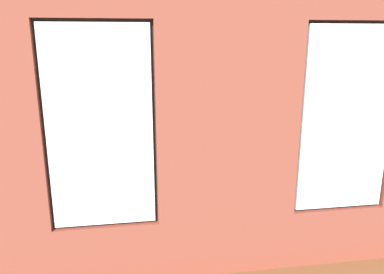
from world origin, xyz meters
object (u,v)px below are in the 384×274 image
(potted_plant_by_left_couch, at_px, (281,139))
(couch_by_window, at_px, (164,217))
(cup_ceramic, at_px, (186,160))
(potted_plant_corner_near_left, at_px, (295,120))
(table_plant_small, at_px, (175,156))
(potted_plant_foreground_right, at_px, (50,128))
(potted_plant_near_tv, at_px, (23,192))
(candle_jar, at_px, (208,156))
(coffee_table, at_px, (186,166))
(potted_plant_between_couches, at_px, (281,179))
(potted_plant_mid_room_small, at_px, (205,145))
(remote_gray, at_px, (161,166))
(media_console, at_px, (4,181))
(potted_plant_beside_window_right, at_px, (3,200))
(couch_left, at_px, (333,159))

(potted_plant_by_left_couch, bearing_deg, couch_by_window, 48.81)
(cup_ceramic, distance_m, potted_plant_corner_near_left, 3.41)
(table_plant_small, relative_size, potted_plant_foreground_right, 0.20)
(potted_plant_near_tv, bearing_deg, couch_by_window, 158.35)
(potted_plant_by_left_couch, bearing_deg, candle_jar, 35.46)
(coffee_table, xyz_separation_m, potted_plant_between_couches, (-0.95, 1.63, 0.34))
(table_plant_small, xyz_separation_m, potted_plant_between_couches, (-1.12, 1.72, 0.19))
(couch_by_window, relative_size, potted_plant_mid_room_small, 3.80)
(table_plant_small, distance_m, remote_gray, 0.32)
(couch_by_window, distance_m, coffee_table, 1.75)
(media_console, bearing_deg, cup_ceramic, -178.91)
(candle_jar, distance_m, potted_plant_beside_window_right, 3.23)
(media_console, height_order, potted_plant_between_couches, potted_plant_between_couches)
(cup_ceramic, xyz_separation_m, candle_jar, (-0.38, -0.12, 0.01))
(candle_jar, xyz_separation_m, potted_plant_near_tv, (2.62, 1.11, 0.01))
(couch_left, bearing_deg, potted_plant_foreground_right, -112.12)
(cup_ceramic, xyz_separation_m, table_plant_small, (0.17, -0.09, 0.05))
(couch_by_window, distance_m, potted_plant_mid_room_small, 3.07)
(remote_gray, distance_m, media_console, 2.38)
(table_plant_small, bearing_deg, potted_plant_near_tv, 27.45)
(potted_plant_foreground_right, relative_size, potted_plant_near_tv, 0.92)
(candle_jar, xyz_separation_m, potted_plant_between_couches, (-0.57, 1.75, 0.23))
(couch_by_window, height_order, table_plant_small, couch_by_window)
(remote_gray, bearing_deg, media_console, -115.29)
(remote_gray, xyz_separation_m, potted_plant_beside_window_right, (1.81, 1.67, 0.29))
(candle_jar, xyz_separation_m, table_plant_small, (0.55, 0.04, 0.04))
(potted_plant_foreground_right, bearing_deg, remote_gray, 135.06)
(media_console, bearing_deg, potted_plant_corner_near_left, -159.48)
(table_plant_small, relative_size, potted_plant_between_couches, 0.18)
(potted_plant_foreground_right, distance_m, potted_plant_near_tv, 2.97)
(potted_plant_beside_window_right, bearing_deg, potted_plant_near_tv, -88.15)
(potted_plant_corner_near_left, bearing_deg, remote_gray, 33.91)
(table_plant_small, relative_size, potted_plant_mid_room_small, 0.36)
(cup_ceramic, relative_size, potted_plant_beside_window_right, 0.10)
(potted_plant_near_tv, bearing_deg, table_plant_small, -152.55)
(potted_plant_near_tv, bearing_deg, coffee_table, -156.22)
(media_console, bearing_deg, potted_plant_mid_room_small, -159.32)
(potted_plant_foreground_right, distance_m, potted_plant_beside_window_right, 3.76)
(couch_by_window, bearing_deg, media_console, -35.48)
(cup_ceramic, bearing_deg, potted_plant_between_couches, 120.22)
(potted_plant_foreground_right, bearing_deg, potted_plant_corner_near_left, -179.43)
(coffee_table, relative_size, potted_plant_corner_near_left, 1.25)
(couch_left, height_order, media_console, couch_left)
(potted_plant_beside_window_right, xyz_separation_m, potted_plant_by_left_couch, (-4.42, -3.20, -0.36))
(potted_plant_foreground_right, bearing_deg, media_console, 81.56)
(table_plant_small, relative_size, potted_plant_beside_window_right, 0.18)
(remote_gray, relative_size, potted_plant_by_left_couch, 0.33)
(cup_ceramic, bearing_deg, potted_plant_corner_near_left, -143.69)
(cup_ceramic, bearing_deg, potted_plant_near_tv, 23.78)
(table_plant_small, bearing_deg, potted_plant_beside_window_right, 42.33)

